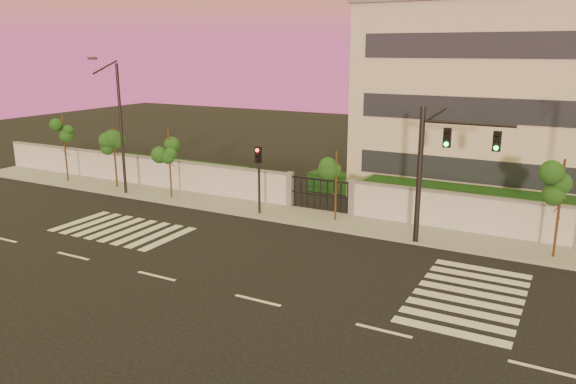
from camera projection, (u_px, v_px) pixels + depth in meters
name	position (u px, v px, depth m)	size (l,w,h in m)	color
ground	(258.00, 301.00, 21.38)	(120.00, 120.00, 0.00)	black
sidewalk	(359.00, 225.00, 30.32)	(60.00, 3.00, 0.15)	gray
perimeter_wall	(371.00, 201.00, 31.31)	(60.00, 0.36, 2.20)	silver
hedge_row	(404.00, 197.00, 33.22)	(41.00, 4.25, 1.80)	black
institutional_building	(567.00, 102.00, 34.49)	(24.40, 12.40, 12.25)	beige
road_markings	(271.00, 261.00, 25.31)	(57.00, 7.62, 0.02)	silver
street_tree_a	(64.00, 133.00, 39.31)	(1.40, 1.12, 4.92)	#382314
street_tree_b	(114.00, 144.00, 37.59)	(1.58, 1.26, 4.24)	#382314
street_tree_c	(169.00, 148.00, 34.97)	(1.37, 1.09, 4.46)	#382314
street_tree_d	(337.00, 170.00, 30.32)	(1.38, 1.10, 3.99)	#382314
street_tree_e	(562.00, 186.00, 24.71)	(1.50, 1.19, 4.66)	#382314
traffic_signal_main	(438.00, 161.00, 26.12)	(4.25, 0.40, 6.72)	black
traffic_signal_secondary	(259.00, 171.00, 31.62)	(0.32, 0.32, 4.11)	black
streetlight_west	(119.00, 123.00, 35.53)	(0.53, 2.13, 8.84)	black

